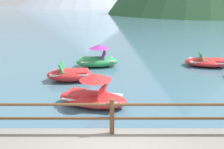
{
  "coord_description": "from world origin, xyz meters",
  "views": [
    {
      "loc": [
        -0.0,
        -3.9,
        3.7
      ],
      "look_at": [
        0.02,
        5.0,
        0.9
      ],
      "focal_mm": 38.72,
      "sensor_mm": 36.0,
      "label": 1
    }
  ],
  "objects_px": {
    "pedal_boat_2": "(97,59)",
    "pedal_boat_3": "(92,95)",
    "pedal_boat_1": "(206,62)",
    "pedal_boat_4": "(70,74)"
  },
  "relations": [
    {
      "from": "pedal_boat_2",
      "to": "pedal_boat_3",
      "type": "bearing_deg",
      "value": -88.48
    },
    {
      "from": "pedal_boat_2",
      "to": "pedal_boat_3",
      "type": "xyz_separation_m",
      "value": [
        0.14,
        -5.27,
        -0.03
      ]
    },
    {
      "from": "pedal_boat_1",
      "to": "pedal_boat_3",
      "type": "height_order",
      "value": "pedal_boat_3"
    },
    {
      "from": "pedal_boat_1",
      "to": "pedal_boat_3",
      "type": "relative_size",
      "value": 0.95
    },
    {
      "from": "pedal_boat_3",
      "to": "pedal_boat_4",
      "type": "relative_size",
      "value": 1.26
    },
    {
      "from": "pedal_boat_2",
      "to": "pedal_boat_4",
      "type": "bearing_deg",
      "value": -114.37
    },
    {
      "from": "pedal_boat_4",
      "to": "pedal_boat_2",
      "type": "bearing_deg",
      "value": 65.63
    },
    {
      "from": "pedal_boat_1",
      "to": "pedal_boat_3",
      "type": "xyz_separation_m",
      "value": [
        -6.1,
        -5.29,
        0.13
      ]
    },
    {
      "from": "pedal_boat_2",
      "to": "pedal_boat_1",
      "type": "bearing_deg",
      "value": 0.22
    },
    {
      "from": "pedal_boat_1",
      "to": "pedal_boat_4",
      "type": "height_order",
      "value": "pedal_boat_4"
    }
  ]
}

